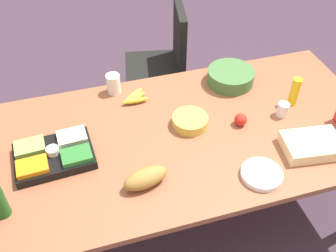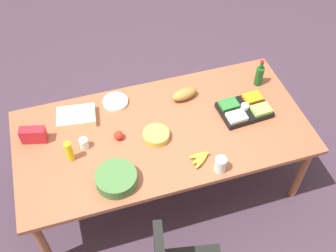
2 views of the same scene
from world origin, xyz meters
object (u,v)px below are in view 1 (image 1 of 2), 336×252
Objects in this scene: office_chair at (160,74)px; bread_loaf at (146,178)px; paper_cup at (283,110)px; salad_bowl at (230,77)px; banana_bunch at (134,98)px; mayo_jar at (113,84)px; veggie_tray at (54,155)px; paper_plate_stack at (262,174)px; sheet_cake at (312,145)px; mustard_bottle at (295,92)px; apple_red at (241,120)px; conference_table at (181,141)px; chip_bowl at (190,121)px.

office_chair reaches higher than bread_loaf.
salad_bowl is at bearing 113.45° from paper_cup.
banana_bunch is 0.55× the size of salad_bowl.
mayo_jar reaches higher than bread_loaf.
veggie_tray is (-0.42, -0.50, -0.03)m from mayo_jar.
paper_cup is at bearing 50.01° from paper_plate_stack.
banana_bunch is 0.72× the size of bread_loaf.
mayo_jar reaches higher than sheet_cake.
mayo_jar is at bearing 139.39° from sheet_cake.
veggie_tray is 4.86× the size of paper_cup.
mustard_bottle is 2.11× the size of paper_cup.
banana_bunch is 2.26× the size of apple_red.
conference_table is 0.53m from paper_plate_stack.
paper_plate_stack is 0.92× the size of bread_loaf.
salad_bowl is (0.40, 0.33, 0.02)m from chip_bowl.
sheet_cake is at bearing -39.19° from banana_bunch.
paper_cup is at bearing 92.80° from sheet_cake.
chip_bowl is 1.14× the size of mustard_bottle.
bread_loaf is (-0.29, -0.30, 0.11)m from conference_table.
office_chair is (0.18, 1.13, -0.32)m from conference_table.
conference_table is 0.78m from mustard_bottle.
mustard_bottle is 0.15m from paper_cup.
paper_cup is (0.95, -0.52, -0.02)m from mayo_jar.
chip_bowl is 0.30m from apple_red.
mayo_jar is 1.16m from mustard_bottle.
mustard_bottle is at bearing 12.64° from apple_red.
conference_table is at bearing 176.32° from apple_red.
mayo_jar reaches higher than paper_plate_stack.
banana_bunch is at bearing 162.32° from mustard_bottle.
banana_bunch is at bearing -179.07° from salad_bowl.
conference_table is at bearing -98.93° from office_chair.
office_chair is at bearing 118.99° from mustard_bottle.
banana_bunch is 0.78× the size of paper_plate_stack.
veggie_tray is (-0.91, -1.12, 0.42)m from office_chair.
paper_cup is at bearing -144.23° from mustard_bottle.
paper_cup is (0.34, 0.41, 0.03)m from paper_plate_stack.
banana_bunch is 0.93m from paper_cup.
salad_bowl is at bearing 104.95° from sheet_cake.
mustard_bottle reaches higher than chip_bowl.
veggie_tray is (-0.73, 0.01, 0.10)m from conference_table.
paper_cup is 0.44m from salad_bowl.
paper_plate_stack is (0.50, -0.80, -0.01)m from banana_bunch.
chip_bowl is 0.70m from sheet_cake.
paper_cup reaches higher than conference_table.
office_chair is 1.61m from paper_plate_stack.
bread_loaf is 0.98m from paper_cup.
mayo_jar is 0.56× the size of bread_loaf.
veggie_tray is 1.26m from salad_bowl.
mayo_jar is 1.09m from paper_cup.
office_chair is at bearing 111.59° from salad_bowl.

